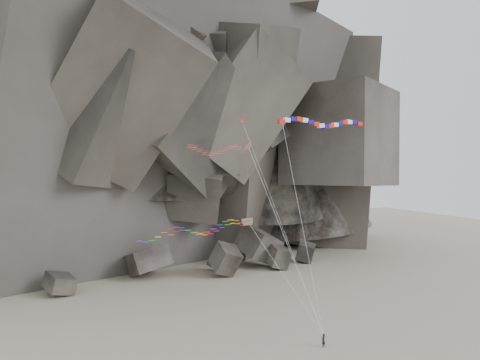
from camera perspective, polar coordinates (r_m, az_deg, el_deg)
name	(u,v)px	position (r m, az deg, el deg)	size (l,w,h in m)	color
ground	(248,346)	(57.23, 0.97, -19.62)	(260.00, 260.00, 0.00)	gray
headland	(134,80)	(122.33, -12.75, 11.82)	(110.00, 70.00, 84.00)	#4A433C
boulder_field	(121,269)	(86.51, -14.27, -10.53)	(75.76, 17.64, 8.99)	#47423F
kite_flyer	(323,339)	(57.60, 10.13, -18.57)	(0.62, 0.41, 1.76)	black
delta_kite	(216,149)	(52.37, -2.92, 3.81)	(15.37, 5.34, 22.52)	red
banner_kite	(322,123)	(59.59, 10.00, 6.81)	(12.80, 5.64, 25.37)	red
parafoil_kite	(190,230)	(54.91, -6.08, -6.12)	(20.46, 7.37, 13.14)	gold
pennant_kite	(266,185)	(54.30, 3.21, -0.60)	(8.27, 5.19, 24.82)	red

